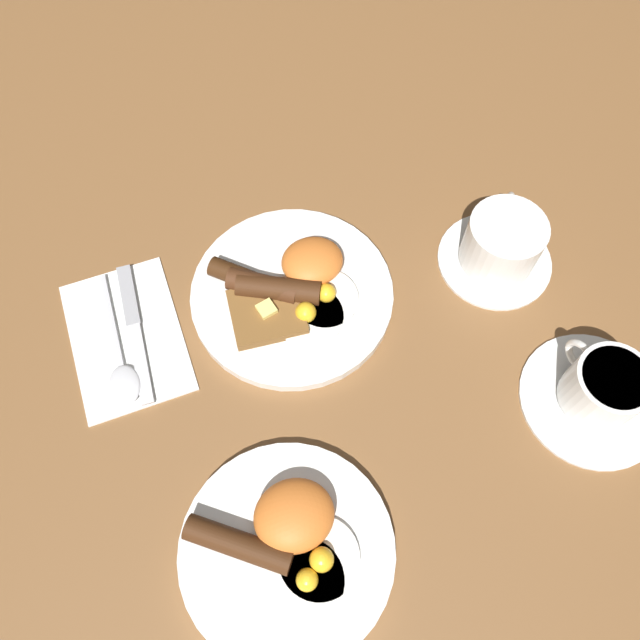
# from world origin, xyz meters

# --- Properties ---
(ground_plane) EXTENTS (3.00, 3.00, 0.00)m
(ground_plane) POSITION_xyz_m (0.00, 0.00, 0.00)
(ground_plane) COLOR brown
(breakfast_plate_near) EXTENTS (0.25, 0.25, 0.05)m
(breakfast_plate_near) POSITION_xyz_m (0.00, -0.00, 0.02)
(breakfast_plate_near) COLOR white
(breakfast_plate_near) RESTS_ON ground_plane
(breakfast_plate_far) EXTENTS (0.22, 0.22, 0.05)m
(breakfast_plate_far) POSITION_xyz_m (0.09, 0.28, 0.02)
(breakfast_plate_far) COLOR white
(breakfast_plate_far) RESTS_ON ground_plane
(teacup_near) EXTENTS (0.15, 0.15, 0.08)m
(teacup_near) POSITION_xyz_m (-0.26, 0.03, 0.04)
(teacup_near) COLOR white
(teacup_near) RESTS_ON ground_plane
(teacup_far) EXTENTS (0.17, 0.17, 0.07)m
(teacup_far) POSITION_xyz_m (-0.29, 0.23, 0.03)
(teacup_far) COLOR white
(teacup_far) RESTS_ON ground_plane
(napkin) EXTENTS (0.14, 0.20, 0.01)m
(napkin) POSITION_xyz_m (0.21, -0.01, 0.00)
(napkin) COLOR white
(napkin) RESTS_ON ground_plane
(knife) EXTENTS (0.02, 0.19, 0.01)m
(knife) POSITION_xyz_m (0.19, -0.02, 0.01)
(knife) COLOR silver
(knife) RESTS_ON napkin
(spoon) EXTENTS (0.04, 0.18, 0.01)m
(spoon) POSITION_xyz_m (0.22, 0.04, 0.01)
(spoon) COLOR silver
(spoon) RESTS_ON napkin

